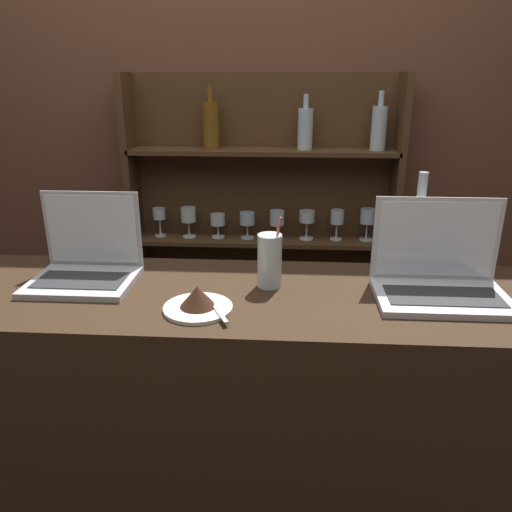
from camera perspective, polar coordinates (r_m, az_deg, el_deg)
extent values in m
cube|color=black|center=(1.69, -6.55, -20.79)|extent=(2.11, 0.52, 1.07)
cube|color=brown|center=(2.37, -2.73, 13.10)|extent=(7.00, 0.06, 2.70)
cube|color=#472D19|center=(2.47, -13.26, 0.24)|extent=(0.03, 0.18, 1.64)
cube|color=#472D19|center=(2.41, 14.96, -0.38)|extent=(0.03, 0.18, 1.64)
cube|color=#472D19|center=(2.44, 0.79, 0.59)|extent=(1.22, 0.02, 1.64)
cube|color=#472D19|center=(2.50, 0.65, -7.18)|extent=(1.18, 0.18, 0.02)
cube|color=#472D19|center=(2.34, 0.69, 1.82)|extent=(1.18, 0.18, 0.02)
cube|color=#472D19|center=(2.24, 0.74, 11.85)|extent=(1.18, 0.18, 0.02)
cylinder|color=silver|center=(2.41, -10.84, 2.32)|extent=(0.05, 0.05, 0.01)
cylinder|color=silver|center=(2.39, -10.91, 3.29)|extent=(0.01, 0.01, 0.08)
cylinder|color=silver|center=(2.38, -11.01, 4.79)|extent=(0.06, 0.06, 0.05)
cylinder|color=silver|center=(2.38, -7.62, 2.27)|extent=(0.06, 0.06, 0.01)
cylinder|color=silver|center=(2.36, -7.66, 3.13)|extent=(0.01, 0.01, 0.07)
cylinder|color=silver|center=(2.35, -7.74, 4.72)|extent=(0.07, 0.07, 0.07)
cylinder|color=silver|center=(2.35, -4.33, 2.22)|extent=(0.06, 0.06, 0.01)
cylinder|color=silver|center=(2.34, -4.35, 2.93)|extent=(0.01, 0.01, 0.06)
cylinder|color=silver|center=(2.33, -4.39, 4.19)|extent=(0.07, 0.07, 0.05)
cylinder|color=silver|center=(2.34, -0.99, 2.16)|extent=(0.06, 0.06, 0.01)
cylinder|color=silver|center=(2.33, -1.00, 2.95)|extent=(0.01, 0.01, 0.06)
cylinder|color=silver|center=(2.31, -1.00, 4.34)|extent=(0.07, 0.07, 0.06)
cylinder|color=silver|center=(2.33, 2.38, 2.09)|extent=(0.06, 0.06, 0.01)
cylinder|color=silver|center=(2.32, 2.39, 2.87)|extent=(0.01, 0.01, 0.06)
cylinder|color=silver|center=(2.30, 2.42, 4.40)|extent=(0.07, 0.07, 0.07)
cylinder|color=silver|center=(2.33, 5.76, 2.01)|extent=(0.06, 0.06, 0.01)
cylinder|color=silver|center=(2.32, 5.80, 2.99)|extent=(0.01, 0.01, 0.08)
cylinder|color=silver|center=(2.30, 5.85, 4.54)|extent=(0.07, 0.07, 0.05)
cylinder|color=silver|center=(2.34, 9.13, 1.93)|extent=(0.05, 0.05, 0.01)
cylinder|color=silver|center=(2.33, 9.18, 2.84)|extent=(0.01, 0.01, 0.07)
cylinder|color=silver|center=(2.31, 9.27, 4.45)|extent=(0.06, 0.06, 0.06)
cylinder|color=silver|center=(2.36, 12.45, 1.84)|extent=(0.06, 0.06, 0.01)
cylinder|color=silver|center=(2.35, 12.53, 2.80)|extent=(0.01, 0.01, 0.08)
cylinder|color=silver|center=(2.33, 12.66, 4.47)|extent=(0.07, 0.07, 0.07)
cylinder|color=brown|center=(2.25, -5.18, 14.63)|extent=(0.07, 0.07, 0.20)
cylinder|color=brown|center=(2.25, -5.29, 18.03)|extent=(0.03, 0.03, 0.07)
cylinder|color=#B2C1C6|center=(2.23, 5.65, 14.22)|extent=(0.06, 0.06, 0.17)
cylinder|color=#B2C1C6|center=(2.22, 5.75, 17.21)|extent=(0.02, 0.02, 0.06)
cylinder|color=#B2C1C6|center=(2.26, 13.86, 13.97)|extent=(0.07, 0.07, 0.18)
cylinder|color=#B2C1C6|center=(2.25, 14.13, 17.08)|extent=(0.02, 0.02, 0.06)
cube|color=#ADADB2|center=(1.51, -19.19, -2.81)|extent=(0.29, 0.23, 0.02)
cube|color=#28282B|center=(1.50, -19.40, -2.61)|extent=(0.25, 0.13, 0.00)
cube|color=#ADADB2|center=(1.57, -18.16, 2.96)|extent=(0.29, 0.00, 0.23)
cube|color=silver|center=(1.57, -18.19, 2.93)|extent=(0.27, 0.01, 0.21)
cube|color=silver|center=(1.42, 20.45, -4.50)|extent=(0.35, 0.23, 0.02)
cube|color=#28282B|center=(1.41, 20.63, -4.30)|extent=(0.30, 0.13, 0.00)
cube|color=silver|center=(1.48, 19.87, 1.84)|extent=(0.35, 0.00, 0.24)
cube|color=white|center=(1.48, 19.90, 1.81)|extent=(0.32, 0.01, 0.21)
cylinder|color=white|center=(1.29, -6.65, -5.93)|extent=(0.18, 0.18, 0.01)
cone|color=#381E11|center=(1.28, -6.71, -4.61)|extent=(0.09, 0.09, 0.06)
cube|color=#B7B7BC|center=(1.27, -4.58, -5.98)|extent=(0.08, 0.16, 0.00)
cylinder|color=silver|center=(1.40, 1.56, -0.55)|extent=(0.07, 0.07, 0.15)
cylinder|color=#E04C47|center=(1.39, 2.07, 0.45)|extent=(0.04, 0.01, 0.20)
cylinder|color=#B2C1C6|center=(1.54, 17.85, 1.77)|extent=(0.08, 0.08, 0.22)
cylinder|color=#B2C1C6|center=(1.50, 18.48, 7.44)|extent=(0.03, 0.03, 0.09)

